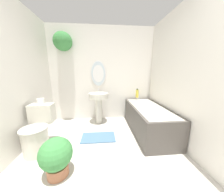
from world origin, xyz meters
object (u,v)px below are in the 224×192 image
at_px(pedestal_sink, 99,101).
at_px(bathtub, 148,119).
at_px(potted_plant, 56,156).
at_px(toilet_paper_roll, 41,101).
at_px(toilet, 38,132).
at_px(shampoo_bottle, 137,93).

relative_size(pedestal_sink, bathtub, 0.57).
height_order(potted_plant, toilet_paper_roll, toilet_paper_roll).
bearing_deg(pedestal_sink, toilet, -134.83).
bearing_deg(toilet, pedestal_sink, 45.17).
xyz_separation_m(toilet, pedestal_sink, (0.96, 0.97, 0.24)).
bearing_deg(pedestal_sink, toilet_paper_roll, -141.37).
relative_size(bathtub, toilet_paper_roll, 13.80).
xyz_separation_m(toilet, potted_plant, (0.48, -0.52, -0.05)).
xyz_separation_m(potted_plant, toilet_paper_roll, (-0.48, 0.72, 0.51)).
height_order(toilet, pedestal_sink, pedestal_sink).
bearing_deg(toilet_paper_roll, bathtub, 6.72).
bearing_deg(toilet, shampoo_bottle, 27.70).
height_order(pedestal_sink, bathtub, pedestal_sink).
height_order(pedestal_sink, potted_plant, pedestal_sink).
distance_m(shampoo_bottle, potted_plant, 2.19).
relative_size(pedestal_sink, potted_plant, 1.74).
bearing_deg(toilet_paper_roll, toilet, -90.00).
bearing_deg(potted_plant, pedestal_sink, 72.10).
distance_m(pedestal_sink, potted_plant, 1.59).
distance_m(toilet, toilet_paper_roll, 0.50).
bearing_deg(toilet_paper_roll, shampoo_bottle, 22.96).
bearing_deg(toilet, potted_plant, -47.31).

